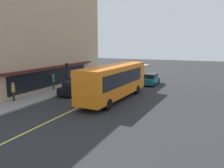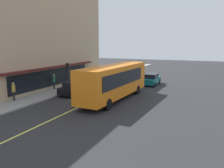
{
  "view_description": "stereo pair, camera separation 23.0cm",
  "coord_description": "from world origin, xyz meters",
  "px_view_note": "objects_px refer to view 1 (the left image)",
  "views": [
    {
      "loc": [
        -20.3,
        -10.64,
        5.67
      ],
      "look_at": [
        0.59,
        -1.57,
        1.6
      ],
      "focal_mm": 36.6,
      "sensor_mm": 36.0,
      "label": 1
    },
    {
      "loc": [
        -20.21,
        -10.85,
        5.67
      ],
      "look_at": [
        0.59,
        -1.57,
        1.6
      ],
      "focal_mm": 36.6,
      "sensor_mm": 36.0,
      "label": 2
    }
  ],
  "objects_px": {
    "bus": "(115,80)",
    "car_teal": "(151,79)",
    "pedestrian_near_storefront": "(53,80)",
    "pedestrian_waiting": "(71,77)",
    "car_black": "(74,88)",
    "traffic_light": "(67,70)",
    "pedestrian_by_curb": "(13,90)"
  },
  "relations": [
    {
      "from": "bus",
      "to": "car_black",
      "type": "distance_m",
      "value": 5.26
    },
    {
      "from": "traffic_light",
      "to": "car_teal",
      "type": "distance_m",
      "value": 11.69
    },
    {
      "from": "car_teal",
      "to": "car_black",
      "type": "bearing_deg",
      "value": 146.37
    },
    {
      "from": "pedestrian_by_curb",
      "to": "car_black",
      "type": "bearing_deg",
      "value": -32.53
    },
    {
      "from": "bus",
      "to": "pedestrian_near_storefront",
      "type": "distance_m",
      "value": 8.73
    },
    {
      "from": "pedestrian_waiting",
      "to": "pedestrian_by_curb",
      "type": "bearing_deg",
      "value": 180.0
    },
    {
      "from": "traffic_light",
      "to": "pedestrian_by_curb",
      "type": "bearing_deg",
      "value": 165.13
    },
    {
      "from": "bus",
      "to": "pedestrian_waiting",
      "type": "bearing_deg",
      "value": 59.6
    },
    {
      "from": "car_black",
      "to": "pedestrian_near_storefront",
      "type": "xyz_separation_m",
      "value": [
        0.82,
        3.51,
        0.53
      ]
    },
    {
      "from": "traffic_light",
      "to": "pedestrian_near_storefront",
      "type": "distance_m",
      "value": 2.24
    },
    {
      "from": "traffic_light",
      "to": "pedestrian_near_storefront",
      "type": "relative_size",
      "value": 1.72
    },
    {
      "from": "car_teal",
      "to": "pedestrian_by_curb",
      "type": "height_order",
      "value": "pedestrian_by_curb"
    },
    {
      "from": "car_black",
      "to": "pedestrian_by_curb",
      "type": "distance_m",
      "value": 6.43
    },
    {
      "from": "bus",
      "to": "car_black",
      "type": "relative_size",
      "value": 2.6
    },
    {
      "from": "pedestrian_near_storefront",
      "to": "pedestrian_waiting",
      "type": "relative_size",
      "value": 1.06
    },
    {
      "from": "car_teal",
      "to": "bus",
      "type": "bearing_deg",
      "value": 172.95
    },
    {
      "from": "car_teal",
      "to": "car_black",
      "type": "relative_size",
      "value": 0.99
    },
    {
      "from": "pedestrian_near_storefront",
      "to": "pedestrian_waiting",
      "type": "distance_m",
      "value": 3.74
    },
    {
      "from": "traffic_light",
      "to": "car_black",
      "type": "height_order",
      "value": "traffic_light"
    },
    {
      "from": "bus",
      "to": "car_teal",
      "type": "bearing_deg",
      "value": -7.05
    },
    {
      "from": "car_black",
      "to": "pedestrian_by_curb",
      "type": "height_order",
      "value": "pedestrian_by_curb"
    },
    {
      "from": "car_black",
      "to": "pedestrian_near_storefront",
      "type": "height_order",
      "value": "pedestrian_near_storefront"
    },
    {
      "from": "car_teal",
      "to": "pedestrian_near_storefront",
      "type": "height_order",
      "value": "pedestrian_near_storefront"
    },
    {
      "from": "car_black",
      "to": "pedestrian_near_storefront",
      "type": "bearing_deg",
      "value": 76.91
    },
    {
      "from": "traffic_light",
      "to": "pedestrian_waiting",
      "type": "xyz_separation_m",
      "value": [
        3.35,
        1.75,
        -1.33
      ]
    },
    {
      "from": "car_teal",
      "to": "traffic_light",
      "type": "bearing_deg",
      "value": 136.02
    },
    {
      "from": "car_black",
      "to": "pedestrian_waiting",
      "type": "distance_m",
      "value": 5.73
    },
    {
      "from": "bus",
      "to": "pedestrian_near_storefront",
      "type": "bearing_deg",
      "value": 81.58
    },
    {
      "from": "car_teal",
      "to": "pedestrian_waiting",
      "type": "xyz_separation_m",
      "value": [
        -4.96,
        9.78,
        0.47
      ]
    },
    {
      "from": "car_teal",
      "to": "car_black",
      "type": "height_order",
      "value": "same"
    },
    {
      "from": "bus",
      "to": "pedestrian_near_storefront",
      "type": "xyz_separation_m",
      "value": [
        1.27,
        8.61,
        -0.71
      ]
    },
    {
      "from": "bus",
      "to": "pedestrian_waiting",
      "type": "distance_m",
      "value": 9.94
    }
  ]
}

